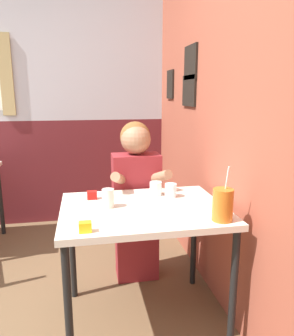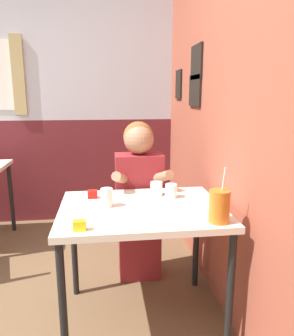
% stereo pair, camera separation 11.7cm
% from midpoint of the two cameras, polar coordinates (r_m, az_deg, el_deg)
% --- Properties ---
extents(brick_wall_right, '(0.08, 4.21, 2.70)m').
position_cam_midpoint_polar(brick_wall_right, '(2.56, 11.35, 12.14)').
color(brick_wall_right, '#9E4C38').
rests_on(brick_wall_right, ground_plane).
extents(back_wall, '(6.00, 0.09, 2.70)m').
position_cam_midpoint_polar(back_wall, '(3.64, -19.47, 11.89)').
color(back_wall, silver).
rests_on(back_wall, ground_plane).
extents(main_table, '(0.93, 0.72, 0.73)m').
position_cam_midpoint_polar(main_table, '(1.92, 0.84, -8.90)').
color(main_table, beige).
rests_on(main_table, ground_plane).
extents(person_seated, '(0.42, 0.41, 1.18)m').
position_cam_midpoint_polar(person_seated, '(2.40, 0.03, -5.07)').
color(person_seated, maroon).
rests_on(person_seated, ground_plane).
extents(cocktail_pitcher, '(0.11, 0.11, 0.29)m').
position_cam_midpoint_polar(cocktail_pitcher, '(1.70, 14.43, -6.49)').
color(cocktail_pitcher, '#C6661E').
rests_on(cocktail_pitcher, main_table).
extents(glass_near_pitcher, '(0.07, 0.07, 0.09)m').
position_cam_midpoint_polar(glass_near_pitcher, '(2.06, 5.86, -3.99)').
color(glass_near_pitcher, silver).
rests_on(glass_near_pitcher, main_table).
extents(glass_center, '(0.08, 0.08, 0.09)m').
position_cam_midpoint_polar(glass_center, '(2.09, 3.26, -3.65)').
color(glass_center, silver).
rests_on(glass_center, main_table).
extents(glass_far_side, '(0.07, 0.07, 0.11)m').
position_cam_midpoint_polar(glass_far_side, '(1.89, -5.26, -5.16)').
color(glass_far_side, silver).
rests_on(glass_far_side, main_table).
extents(condiment_ketchup, '(0.06, 0.04, 0.05)m').
position_cam_midpoint_polar(condiment_ketchup, '(2.06, -7.85, -4.55)').
color(condiment_ketchup, '#B7140F').
rests_on(condiment_ketchup, main_table).
extents(condiment_mustard, '(0.06, 0.04, 0.05)m').
position_cam_midpoint_polar(condiment_mustard, '(1.60, -9.56, -9.86)').
color(condiment_mustard, yellow).
rests_on(condiment_mustard, main_table).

